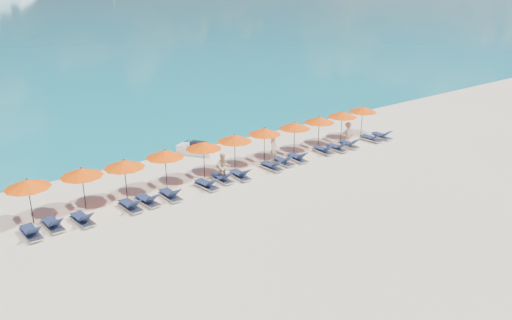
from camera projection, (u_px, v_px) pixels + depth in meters
ground at (291, 196)px, 26.65m from camera, size 1400.00×1400.00×0.00m
jetski at (196, 149)px, 33.04m from camera, size 2.08×2.60×0.88m
beachgoer_a at (273, 150)px, 31.06m from camera, size 0.83×0.73×1.91m
beachgoer_b at (224, 167)px, 28.40m from camera, size 0.93×0.75×1.67m
beachgoer_c at (348, 132)px, 35.36m from camera, size 1.03×0.60×1.50m
umbrella_0 at (27, 184)px, 22.94m from camera, size 2.10×2.10×2.28m
umbrella_1 at (81, 172)px, 24.34m from camera, size 2.10×2.10×2.28m
umbrella_2 at (124, 164)px, 25.47m from camera, size 2.10×2.10×2.28m
umbrella_3 at (165, 154)px, 26.99m from camera, size 2.10×2.10×2.28m
umbrella_4 at (204, 145)px, 28.41m from camera, size 2.10×2.10×2.28m
umbrella_5 at (235, 138)px, 29.72m from camera, size 2.10×2.10×2.28m
umbrella_6 at (264, 131)px, 31.11m from camera, size 2.10×2.10×2.28m
umbrella_7 at (295, 125)px, 32.39m from camera, size 2.10×2.10×2.28m
umbrella_8 at (319, 120)px, 33.79m from camera, size 2.10×2.10×2.28m
umbrella_9 at (342, 114)px, 35.18m from camera, size 2.10×2.10×2.28m
umbrella_10 at (363, 109)px, 36.56m from camera, size 2.10×2.10×2.28m
lounger_0 at (31, 232)px, 22.25m from camera, size 0.67×1.72×0.66m
lounger_1 at (53, 224)px, 23.00m from camera, size 0.69×1.72×0.66m
lounger_2 at (82, 219)px, 23.51m from camera, size 0.75×1.74×0.66m
lounger_3 at (130, 205)px, 24.92m from camera, size 0.69×1.73×0.66m
lounger_4 at (148, 200)px, 25.54m from camera, size 0.78×1.75×0.66m
lounger_5 at (170, 195)px, 26.21m from camera, size 0.63×1.70×0.66m
lounger_6 at (207, 184)px, 27.55m from camera, size 0.79×1.75×0.66m
lounger_7 at (222, 178)px, 28.50m from camera, size 0.62×1.70×0.66m
lounger_8 at (240, 175)px, 28.96m from camera, size 0.76×1.75×0.66m
lounger_9 at (272, 166)px, 30.35m from camera, size 0.64×1.71×0.66m
lounger_10 at (283, 161)px, 31.19m from camera, size 0.67×1.72×0.66m
lounger_11 at (297, 157)px, 31.82m from camera, size 0.79×1.75×0.66m
lounger_12 at (323, 150)px, 33.29m from camera, size 0.75×1.74×0.66m
lounger_13 at (337, 147)px, 33.80m from camera, size 0.66×1.71×0.66m
lounger_14 at (349, 144)px, 34.49m from camera, size 0.78×1.75×0.66m
lounger_15 at (371, 138)px, 35.83m from camera, size 0.73×1.74×0.66m
lounger_16 at (382, 136)px, 36.43m from camera, size 0.74×1.74×0.66m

